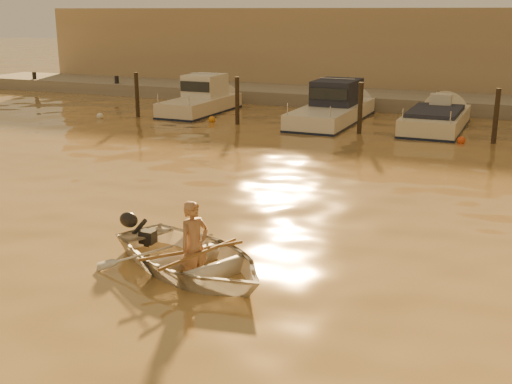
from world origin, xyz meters
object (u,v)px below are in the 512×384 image
at_px(dinghy, 191,258).
at_px(waterfront_building, 424,52).
at_px(moored_boat_1, 200,99).
at_px(moored_boat_2, 332,107).
at_px(person, 194,245).
at_px(moored_boat_3, 435,123).

height_order(dinghy, waterfront_building, waterfront_building).
distance_m(moored_boat_1, moored_boat_2, 6.47).
relative_size(person, moored_boat_1, 0.28).
bearing_deg(person, moored_boat_3, 18.43).
relative_size(dinghy, person, 2.22).
xyz_separation_m(moored_boat_3, waterfront_building, (-2.40, 11.00, 2.17)).
height_order(moored_boat_3, waterfront_building, waterfront_building).
distance_m(moored_boat_2, moored_boat_3, 4.42).
xyz_separation_m(dinghy, moored_boat_1, (-8.96, 17.02, 0.36)).
distance_m(person, moored_boat_3, 17.16).
height_order(dinghy, moored_boat_2, moored_boat_2).
height_order(dinghy, moored_boat_3, moored_boat_3).
bearing_deg(waterfront_building, moored_boat_3, -77.68).
bearing_deg(moored_boat_2, dinghy, -81.66).
bearing_deg(moored_boat_1, person, -62.05).
relative_size(person, waterfront_building, 0.04).
bearing_deg(dinghy, moored_boat_3, 18.11).
height_order(moored_boat_2, moored_boat_3, moored_boat_2).
bearing_deg(dinghy, moored_boat_2, 32.83).
bearing_deg(waterfront_building, dinghy, -88.98).
distance_m(dinghy, moored_boat_3, 17.13).
xyz_separation_m(dinghy, person, (0.09, -0.04, 0.27)).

